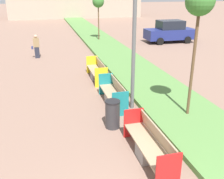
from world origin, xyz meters
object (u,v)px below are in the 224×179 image
at_px(sapling_tree_near, 200,4).
at_px(bench_yellow_frame, 97,72).
at_px(sapling_tree_far, 98,2).
at_px(parked_car_distant, 170,32).
at_px(pedestrian_walking, 36,46).
at_px(litter_bin, 113,114).
at_px(bench_red_frame, 149,146).
at_px(bench_teal_frame, 113,95).

bearing_deg(sapling_tree_near, bench_yellow_frame, 113.89).
xyz_separation_m(sapling_tree_far, parked_car_distant, (5.83, -1.94, -2.37)).
bearing_deg(pedestrian_walking, bench_yellow_frame, -60.90).
bearing_deg(bench_yellow_frame, sapling_tree_far, 77.56).
bearing_deg(sapling_tree_far, litter_bin, -100.29).
relative_size(bench_red_frame, sapling_tree_near, 0.55).
bearing_deg(pedestrian_walking, litter_bin, -76.62).
bearing_deg(bench_yellow_frame, bench_teal_frame, -90.02).
distance_m(bench_yellow_frame, sapling_tree_far, 10.81).
bearing_deg(parked_car_distant, litter_bin, -122.43).
bearing_deg(pedestrian_walking, sapling_tree_near, -63.36).
bearing_deg(bench_yellow_frame, sapling_tree_near, -66.11).
bearing_deg(bench_red_frame, bench_yellow_frame, 90.01).
bearing_deg(bench_red_frame, litter_bin, 105.06).
distance_m(litter_bin, parked_car_distant, 15.81).
distance_m(bench_red_frame, sapling_tree_near, 4.58).
distance_m(bench_teal_frame, litter_bin, 1.91).
height_order(bench_yellow_frame, sapling_tree_far, sapling_tree_far).
height_order(bench_red_frame, bench_yellow_frame, same).
relative_size(bench_red_frame, bench_teal_frame, 1.08).
height_order(pedestrian_walking, parked_car_distant, parked_car_distant).
relative_size(bench_red_frame, litter_bin, 2.56).
xyz_separation_m(sapling_tree_near, parked_car_distant, (5.83, 13.29, -2.98)).
distance_m(sapling_tree_near, parked_car_distant, 14.81).
height_order(bench_red_frame, bench_teal_frame, same).
relative_size(litter_bin, pedestrian_walking, 0.62).
bearing_deg(bench_teal_frame, parked_car_distant, 54.76).
bearing_deg(pedestrian_walking, bench_red_frame, -76.36).
bearing_deg(sapling_tree_near, parked_car_distant, 66.32).
bearing_deg(litter_bin, bench_yellow_frame, 84.13).
distance_m(bench_red_frame, pedestrian_walking, 12.71).
bearing_deg(pedestrian_walking, bench_teal_frame, -70.76).
relative_size(sapling_tree_far, pedestrian_walking, 2.47).
bearing_deg(bench_teal_frame, sapling_tree_near, -39.73).
xyz_separation_m(bench_teal_frame, sapling_tree_far, (2.24, 13.36, 2.91)).
distance_m(bench_yellow_frame, sapling_tree_near, 6.56).
height_order(bench_red_frame, parked_car_distant, parked_car_distant).
distance_m(sapling_tree_far, pedestrian_walking, 7.52).
xyz_separation_m(bench_red_frame, bench_yellow_frame, (-0.00, 6.96, -0.00)).
bearing_deg(sapling_tree_far, sapling_tree_near, -90.00).
distance_m(bench_red_frame, litter_bin, 2.00).
bearing_deg(parked_car_distant, bench_yellow_frame, -133.96).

